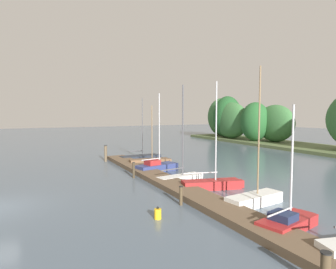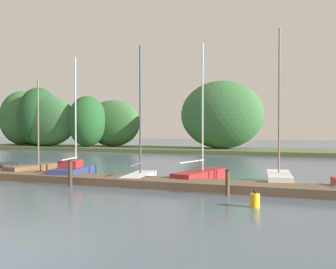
{
  "view_description": "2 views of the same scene",
  "coord_description": "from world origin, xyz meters",
  "px_view_note": "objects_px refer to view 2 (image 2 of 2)",
  "views": [
    {
      "loc": [
        16.93,
        1.62,
        4.85
      ],
      "look_at": [
        -4.04,
        11.87,
        3.06
      ],
      "focal_mm": 31.9,
      "sensor_mm": 36.0,
      "label": 1
    },
    {
      "loc": [
        6.72,
        -6.15,
        2.64
      ],
      "look_at": [
        0.32,
        11.09,
        2.31
      ],
      "focal_mm": 42.2,
      "sensor_mm": 36.0,
      "label": 2
    }
  ],
  "objects_px": {
    "sailboat_3": "(140,174)",
    "sailboat_5": "(279,177)",
    "sailboat_1": "(37,168)",
    "sailboat_2": "(75,170)",
    "channel_buoy_0": "(255,200)",
    "sailboat_4": "(201,175)",
    "mooring_piling_1": "(70,173)",
    "mooring_piling_2": "(228,183)"
  },
  "relations": [
    {
      "from": "sailboat_3",
      "to": "sailboat_5",
      "type": "height_order",
      "value": "sailboat_5"
    },
    {
      "from": "sailboat_2",
      "to": "mooring_piling_2",
      "type": "height_order",
      "value": "sailboat_2"
    },
    {
      "from": "sailboat_3",
      "to": "sailboat_5",
      "type": "distance_m",
      "value": 6.64
    },
    {
      "from": "mooring_piling_2",
      "to": "channel_buoy_0",
      "type": "bearing_deg",
      "value": -55.53
    },
    {
      "from": "mooring_piling_1",
      "to": "sailboat_4",
      "type": "bearing_deg",
      "value": 34.78
    },
    {
      "from": "sailboat_2",
      "to": "mooring_piling_2",
      "type": "relative_size",
      "value": 6.31
    },
    {
      "from": "sailboat_2",
      "to": "channel_buoy_0",
      "type": "xyz_separation_m",
      "value": [
        9.91,
        -4.42,
        -0.15
      ]
    },
    {
      "from": "sailboat_2",
      "to": "mooring_piling_2",
      "type": "distance_m",
      "value": 8.96
    },
    {
      "from": "sailboat_2",
      "to": "mooring_piling_1",
      "type": "xyz_separation_m",
      "value": [
        1.51,
        -2.6,
        0.2
      ]
    },
    {
      "from": "sailboat_3",
      "to": "sailboat_4",
      "type": "height_order",
      "value": "sailboat_4"
    },
    {
      "from": "sailboat_1",
      "to": "sailboat_2",
      "type": "bearing_deg",
      "value": -93.66
    },
    {
      "from": "sailboat_1",
      "to": "mooring_piling_1",
      "type": "xyz_separation_m",
      "value": [
        4.39,
        -3.22,
        0.26
      ]
    },
    {
      "from": "sailboat_1",
      "to": "channel_buoy_0",
      "type": "bearing_deg",
      "value": -103.06
    },
    {
      "from": "sailboat_2",
      "to": "sailboat_3",
      "type": "relative_size",
      "value": 0.94
    },
    {
      "from": "sailboat_1",
      "to": "sailboat_5",
      "type": "distance_m",
      "value": 13.11
    },
    {
      "from": "sailboat_3",
      "to": "sailboat_5",
      "type": "bearing_deg",
      "value": -91.37
    },
    {
      "from": "mooring_piling_1",
      "to": "channel_buoy_0",
      "type": "height_order",
      "value": "mooring_piling_1"
    },
    {
      "from": "sailboat_5",
      "to": "sailboat_3",
      "type": "bearing_deg",
      "value": 90.16
    },
    {
      "from": "sailboat_2",
      "to": "mooring_piling_1",
      "type": "relative_size",
      "value": 5.42
    },
    {
      "from": "sailboat_3",
      "to": "channel_buoy_0",
      "type": "xyz_separation_m",
      "value": [
        6.27,
        -4.64,
        -0.11
      ]
    },
    {
      "from": "mooring_piling_1",
      "to": "mooring_piling_2",
      "type": "relative_size",
      "value": 1.16
    },
    {
      "from": "sailboat_1",
      "to": "mooring_piling_1",
      "type": "distance_m",
      "value": 5.45
    },
    {
      "from": "sailboat_3",
      "to": "sailboat_5",
      "type": "relative_size",
      "value": 0.94
    },
    {
      "from": "mooring_piling_1",
      "to": "channel_buoy_0",
      "type": "distance_m",
      "value": 8.6
    },
    {
      "from": "sailboat_1",
      "to": "sailboat_4",
      "type": "relative_size",
      "value": 0.8
    },
    {
      "from": "sailboat_2",
      "to": "mooring_piling_1",
      "type": "bearing_deg",
      "value": -161.83
    },
    {
      "from": "sailboat_1",
      "to": "sailboat_2",
      "type": "xyz_separation_m",
      "value": [
        2.88,
        -0.62,
        0.06
      ]
    },
    {
      "from": "sailboat_4",
      "to": "channel_buoy_0",
      "type": "height_order",
      "value": "sailboat_4"
    },
    {
      "from": "sailboat_3",
      "to": "channel_buoy_0",
      "type": "relative_size",
      "value": 11.64
    },
    {
      "from": "mooring_piling_2",
      "to": "channel_buoy_0",
      "type": "xyz_separation_m",
      "value": [
        1.31,
        -1.9,
        -0.27
      ]
    },
    {
      "from": "sailboat_5",
      "to": "mooring_piling_1",
      "type": "xyz_separation_m",
      "value": [
        -8.71,
        -3.68,
        0.23
      ]
    },
    {
      "from": "sailboat_4",
      "to": "mooring_piling_1",
      "type": "bearing_deg",
      "value": 138.83
    },
    {
      "from": "sailboat_5",
      "to": "mooring_piling_2",
      "type": "relative_size",
      "value": 7.18
    },
    {
      "from": "sailboat_1",
      "to": "mooring_piling_2",
      "type": "distance_m",
      "value": 11.9
    },
    {
      "from": "sailboat_4",
      "to": "channel_buoy_0",
      "type": "relative_size",
      "value": 11.64
    },
    {
      "from": "sailboat_5",
      "to": "sailboat_2",
      "type": "bearing_deg",
      "value": 88.73
    },
    {
      "from": "sailboat_2",
      "to": "sailboat_4",
      "type": "xyz_separation_m",
      "value": [
        6.6,
        0.93,
        -0.05
      ]
    },
    {
      "from": "sailboat_3",
      "to": "channel_buoy_0",
      "type": "bearing_deg",
      "value": -135.39
    },
    {
      "from": "mooring_piling_1",
      "to": "channel_buoy_0",
      "type": "bearing_deg",
      "value": -12.27
    },
    {
      "from": "sailboat_4",
      "to": "channel_buoy_0",
      "type": "bearing_deg",
      "value": -134.22
    },
    {
      "from": "sailboat_4",
      "to": "mooring_piling_2",
      "type": "bearing_deg",
      "value": -135.81
    },
    {
      "from": "sailboat_1",
      "to": "channel_buoy_0",
      "type": "height_order",
      "value": "sailboat_1"
    }
  ]
}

